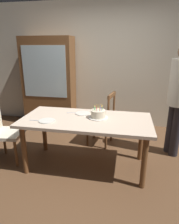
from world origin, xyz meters
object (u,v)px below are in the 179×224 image
Objects in this scene: chair_upholstered at (1,128)px; china_cabinet at (49,82)px; person_guest at (178,96)px; chair_spindle_back at (102,120)px; plate_far_side at (83,113)px; plate_near_celebrant at (47,121)px; birthday_cake at (98,114)px; dining_table at (86,125)px.

china_cabinet reaches higher than chair_upholstered.
chair_spindle_back is at bearing 174.15° from person_guest.
chair_upholstered is at bearing -166.78° from plate_far_side.
plate_near_celebrant is 0.83m from chair_upholstered.
birthday_cake is 0.15× the size of china_cabinet.
plate_near_celebrant is (-0.65, -0.26, -0.05)m from birthday_cake.
plate_far_side is at bearing 13.22° from chair_upholstered.
dining_table is 0.22m from birthday_cake.
chair_upholstered is at bearing -149.25° from chair_spindle_back.
chair_upholstered reaches higher than birthday_cake.
person_guest reaches higher than chair_upholstered.
person_guest is at bearing 25.66° from dining_table.
birthday_cake is at bearing 21.44° from dining_table.
dining_table is at bearing -65.48° from plate_far_side.
birthday_cake is 2.00m from china_cabinet.
person_guest is (1.31, 0.63, 0.33)m from dining_table.
china_cabinet is at bearing 128.26° from plate_far_side.
chair_spindle_back is 1.60m from china_cabinet.
plate_far_side is 0.66m from chair_spindle_back.
chair_spindle_back is (0.61, 0.94, -0.29)m from plate_near_celebrant.
plate_far_side is 0.12× the size of china_cabinet.
china_cabinet reaches higher than plate_near_celebrant.
plate_near_celebrant is 0.13× the size of person_guest.
birthday_cake is 0.77m from chair_spindle_back.
chair_spindle_back is at bearing -32.22° from china_cabinet.
birthday_cake is at bearing -153.77° from person_guest.
person_guest is (1.14, 0.56, 0.19)m from birthday_cake.
china_cabinet is (-0.67, 1.75, 0.20)m from plate_near_celebrant.
birthday_cake is 0.29× the size of chair_spindle_back.
chair_upholstered reaches higher than dining_table.
chair_spindle_back reaches higher than plate_near_celebrant.
plate_far_side is 0.13× the size of person_guest.
plate_far_side is at bearing 44.26° from plate_near_celebrant.
chair_spindle_back reaches higher than plate_far_side.
birthday_cake is (0.16, 0.06, 0.14)m from dining_table.
dining_table is 1.87× the size of chair_upholstered.
chair_upholstered is 1.70m from china_cabinet.
china_cabinet is (0.12, 1.64, 0.42)m from chair_upholstered.
plate_near_celebrant is 0.56m from plate_far_side.
chair_upholstered is 2.72m from person_guest.
plate_near_celebrant is at bearing -8.00° from chair_upholstered.
chair_spindle_back is (0.12, 0.75, -0.20)m from dining_table.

